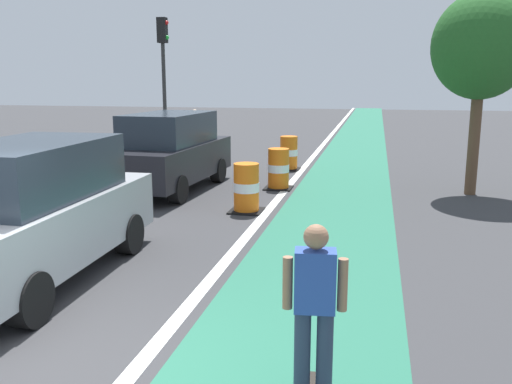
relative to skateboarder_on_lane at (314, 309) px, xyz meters
name	(u,v)px	position (x,y,z in m)	size (l,w,h in m)	color
ground_plane	(53,363)	(-2.73, 0.11, -0.91)	(100.00, 100.00, 0.00)	#38383A
bike_lane_strip	(347,176)	(-0.33, 12.11, -0.91)	(2.50, 80.00, 0.01)	#286B51
lane_divider_stripe	(298,174)	(-1.83, 12.11, -0.91)	(0.20, 80.00, 0.01)	silver
skateboarder_on_lane	(314,309)	(0.00, 0.00, 0.00)	(0.57, 0.82, 1.69)	black
parked_suv_nearest	(32,211)	(-4.33, 2.26, 0.12)	(2.00, 4.64, 2.04)	#9EA0A5
parked_suv_second	(170,152)	(-4.80, 8.94, 0.12)	(2.12, 4.70, 2.04)	black
traffic_barrel_front	(246,188)	(-2.29, 7.01, -0.38)	(0.73, 0.73, 1.09)	orange
traffic_barrel_mid	(278,169)	(-2.04, 9.74, -0.38)	(0.73, 0.73, 1.09)	orange
traffic_barrel_back	(289,153)	(-2.27, 12.94, -0.38)	(0.73, 0.73, 1.09)	orange
traffic_light_corner	(164,62)	(-7.32, 15.01, 2.59)	(0.41, 0.32, 5.10)	#2D2D2D
pedestrian_crossing	(195,126)	(-7.28, 18.32, -0.05)	(0.34, 0.20, 1.61)	#33333D
street_tree_sidewalk	(481,47)	(2.90, 10.10, 2.76)	(2.40, 2.40, 5.00)	brown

